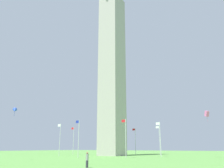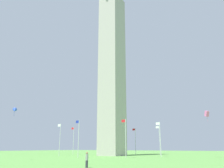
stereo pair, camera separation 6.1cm
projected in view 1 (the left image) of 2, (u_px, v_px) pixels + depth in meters
The scene contains 13 objects.
ground_plane at pixel (112, 156), 66.75m from camera, with size 260.00×260.00×0.00m, color #548C3D.
obelisk_monument at pixel (112, 61), 74.33m from camera, with size 6.35×6.35×57.73m.
flagpole_n at pixel (73, 140), 75.73m from camera, with size 1.12×0.14×8.77m.
flagpole_ne at pixel (60, 138), 64.98m from camera, with size 1.12×0.14×8.77m.
flagpole_e at pixel (78, 137), 56.02m from camera, with size 1.12×0.14×8.77m.
flagpole_se at pixel (125, 136), 54.09m from camera, with size 1.12×0.14×8.77m.
flagpole_s at pixel (160, 137), 60.33m from camera, with size 1.12×0.14×8.77m.
flagpole_sw at pixel (159, 139), 71.08m from camera, with size 1.12×0.14×8.77m.
flagpole_w at pixel (135, 140), 80.05m from camera, with size 1.12×0.14×8.77m.
flagpole_nw at pixel (103, 140), 81.97m from camera, with size 1.12×0.14×8.77m.
person_gray_shirt at pixel (87, 160), 27.14m from camera, with size 0.32×0.32×1.75m.
kite_blue_delta at pixel (15, 110), 44.29m from camera, with size 1.32×1.31×1.66m.
kite_pink_box at pixel (207, 114), 56.73m from camera, with size 1.31×1.27×2.81m.
Camera 1 is at (-37.64, 58.76, 2.22)m, focal length 37.64 mm.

